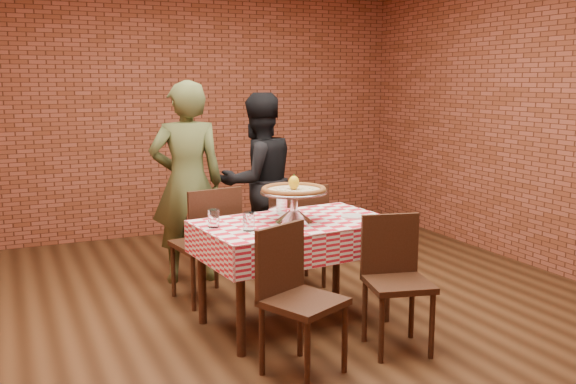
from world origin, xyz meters
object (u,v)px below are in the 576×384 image
object	(u,v)px
water_glass_left	(249,222)
diner_black	(258,182)
chair_near_right	(398,286)
pizza	(294,191)
condiment_caddy	(278,203)
pizza_stand	(294,206)
chair_far_left	(205,243)
chair_far_right	(297,234)
chair_near_left	(304,303)
water_glass_right	(214,218)
table	(294,273)
diner_olive	(187,183)

from	to	relation	value
water_glass_left	diner_black	distance (m)	1.69
diner_black	chair_near_right	bearing A→B (deg)	83.53
pizza	condiment_caddy	size ratio (longest dim) A/B	2.99
pizza_stand	condiment_caddy	distance (m)	0.32
pizza_stand	water_glass_left	size ratio (longest dim) A/B	3.94
chair_far_left	chair_far_right	xyz separation A→B (m)	(0.83, 0.04, -0.02)
pizza_stand	chair_near_left	xyz separation A→B (m)	(-0.29, -0.75, -0.42)
pizza_stand	chair_near_left	world-z (taller)	pizza_stand
chair_near_right	pizza	bearing A→B (deg)	134.35
pizza_stand	chair_near_right	bearing A→B (deg)	-59.03
water_glass_right	condiment_caddy	bearing A→B (deg)	23.61
table	pizza_stand	world-z (taller)	pizza_stand
water_glass_left	water_glass_right	size ratio (longest dim) A/B	1.00
water_glass_right	diner_olive	world-z (taller)	diner_olive
pizza_stand	chair_far_right	world-z (taller)	pizza_stand
diner_black	pizza_stand	bearing A→B (deg)	68.38
water_glass_left	table	bearing A→B (deg)	19.28
chair_near_right	diner_black	size ratio (longest dim) A/B	0.53
chair_far_left	diner_black	xyz separation A→B (m)	(0.72, 0.65, 0.35)
condiment_caddy	chair_far_left	distance (m)	0.73
water_glass_left	diner_olive	bearing A→B (deg)	90.96
condiment_caddy	chair_near_left	size ratio (longest dim) A/B	0.17
table	condiment_caddy	bearing A→B (deg)	89.06
chair_near_left	chair_near_right	xyz separation A→B (m)	(0.71, 0.06, -0.01)
table	chair_far_right	distance (m)	0.88
water_glass_left	condiment_caddy	size ratio (longest dim) A/B	0.80
water_glass_left	pizza	bearing A→B (deg)	18.40
pizza	chair_far_left	world-z (taller)	pizza
table	diner_olive	xyz separation A→B (m)	(-0.42, 1.28, 0.50)
chair_far_right	diner_olive	distance (m)	1.04
pizza	chair_far_right	distance (m)	1.04
chair_near_left	chair_far_right	size ratio (longest dim) A/B	1.00
pizza_stand	diner_black	world-z (taller)	diner_black
condiment_caddy	chair_near_right	world-z (taller)	condiment_caddy
water_glass_left	diner_black	xyz separation A→B (m)	(0.68, 1.54, -0.00)
water_glass_left	condiment_caddy	bearing A→B (deg)	47.81
table	chair_far_left	distance (m)	0.87
table	diner_olive	size ratio (longest dim) A/B	0.76
pizza	water_glass_right	xyz separation A→B (m)	(-0.57, 0.06, -0.16)
pizza_stand	chair_far_right	distance (m)	0.98
chair_far_left	diner_olive	world-z (taller)	diner_olive
table	pizza	distance (m)	0.60
pizza_stand	water_glass_left	xyz separation A→B (m)	(-0.39, -0.13, -0.05)
condiment_caddy	chair_far_left	bearing A→B (deg)	115.53
pizza	chair_near_right	distance (m)	0.98
chair_near_left	diner_olive	size ratio (longest dim) A/B	0.51
pizza	chair_near_right	world-z (taller)	pizza
chair_near_left	pizza_stand	bearing A→B (deg)	44.99
water_glass_right	table	bearing A→B (deg)	-5.00
diner_black	condiment_caddy	bearing A→B (deg)	65.88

